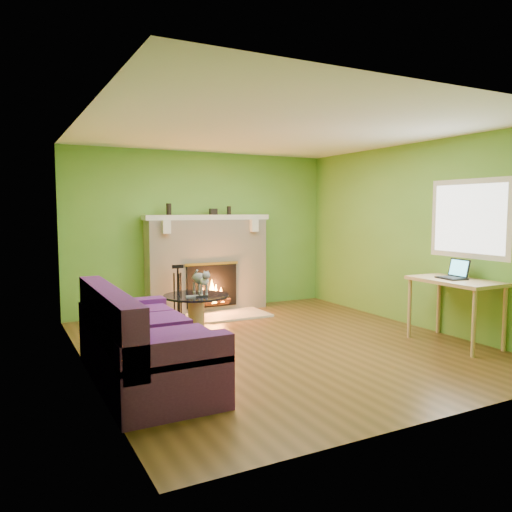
{
  "coord_description": "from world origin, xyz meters",
  "views": [
    {
      "loc": [
        -3.03,
        -5.23,
        1.67
      ],
      "look_at": [
        -0.1,
        0.4,
        1.07
      ],
      "focal_mm": 35.0,
      "sensor_mm": 36.0,
      "label": 1
    }
  ],
  "objects_px": {
    "sofa": "(140,345)",
    "cat": "(200,281)",
    "desk": "(456,287)",
    "coffee_table": "(196,310)"
  },
  "relations": [
    {
      "from": "desk",
      "to": "cat",
      "type": "distance_m",
      "value": 3.31
    },
    {
      "from": "sofa",
      "to": "cat",
      "type": "distance_m",
      "value": 2.15
    },
    {
      "from": "sofa",
      "to": "coffee_table",
      "type": "xyz_separation_m",
      "value": [
        1.2,
        1.65,
        -0.07
      ]
    },
    {
      "from": "sofa",
      "to": "cat",
      "type": "relative_size",
      "value": 3.74
    },
    {
      "from": "desk",
      "to": "coffee_table",
      "type": "bearing_deg",
      "value": 141.35
    },
    {
      "from": "coffee_table",
      "to": "cat",
      "type": "height_order",
      "value": "cat"
    },
    {
      "from": "sofa",
      "to": "cat",
      "type": "height_order",
      "value": "sofa"
    },
    {
      "from": "sofa",
      "to": "cat",
      "type": "xyz_separation_m",
      "value": [
        1.28,
        1.7,
        0.32
      ]
    },
    {
      "from": "coffee_table",
      "to": "cat",
      "type": "bearing_deg",
      "value": 32.01
    },
    {
      "from": "coffee_table",
      "to": "sofa",
      "type": "bearing_deg",
      "value": -126.03
    }
  ]
}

